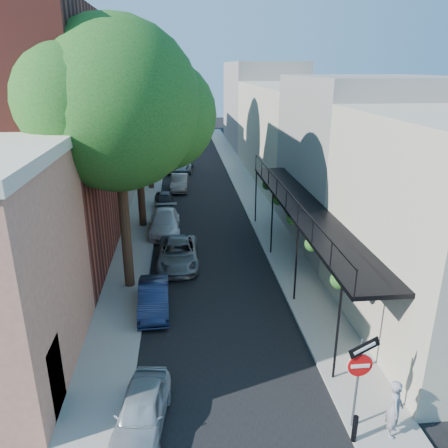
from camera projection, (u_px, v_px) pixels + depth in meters
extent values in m
cube|color=black|center=(196.00, 179.00, 38.93)|extent=(6.00, 64.00, 0.01)
cube|color=gray|center=(151.00, 180.00, 38.54)|extent=(2.00, 64.00, 0.12)
cube|color=gray|center=(241.00, 177.00, 39.28)|extent=(2.00, 64.00, 0.12)
cube|color=beige|center=(55.00, 377.00, 12.32)|extent=(0.10, 1.20, 2.20)
cube|color=gray|center=(101.00, 99.00, 20.77)|extent=(0.06, 7.00, 4.00)
cube|color=gray|center=(78.00, 137.00, 32.82)|extent=(8.00, 12.00, 9.00)
cube|color=#B5A995|center=(106.00, 112.00, 45.76)|extent=(8.00, 16.00, 10.00)
cube|color=tan|center=(123.00, 109.00, 59.20)|extent=(8.00, 12.00, 8.00)
cube|color=gray|center=(367.00, 161.00, 24.20)|extent=(8.00, 10.00, 9.00)
cube|color=#B5A995|center=(298.00, 132.00, 38.41)|extent=(8.00, 20.00, 8.00)
cube|color=gray|center=(261.00, 104.00, 54.91)|extent=(8.00, 16.00, 10.00)
cube|color=black|center=(307.00, 209.00, 19.41)|extent=(2.00, 16.00, 0.15)
cube|color=black|center=(287.00, 190.00, 19.03)|extent=(0.05, 16.00, 0.05)
cylinder|color=black|center=(338.00, 332.00, 13.35)|extent=(0.08, 0.08, 3.40)
cylinder|color=black|center=(256.00, 196.00, 27.39)|extent=(0.08, 0.08, 3.40)
sphere|color=#154814|center=(339.00, 280.00, 13.89)|extent=(0.60, 0.60, 0.60)
sphere|color=#154814|center=(293.00, 219.00, 19.51)|extent=(0.60, 0.60, 0.60)
sphere|color=#154814|center=(267.00, 185.00, 25.13)|extent=(0.60, 0.60, 0.60)
cylinder|color=#595B60|center=(357.00, 386.00, 11.59)|extent=(0.07, 0.07, 2.90)
cylinder|color=red|center=(360.00, 365.00, 11.31)|extent=(0.66, 0.04, 0.66)
cube|color=white|center=(360.00, 366.00, 11.28)|extent=(0.50, 0.02, 0.10)
cylinder|color=white|center=(360.00, 365.00, 11.33)|extent=(0.70, 0.02, 0.70)
cube|color=black|center=(364.00, 348.00, 11.12)|extent=(0.89, 0.15, 0.58)
cube|color=white|center=(365.00, 348.00, 11.09)|extent=(0.60, 0.10, 0.31)
cylinder|color=black|center=(355.00, 429.00, 11.42)|extent=(0.14, 0.14, 0.80)
cylinder|color=#322014|center=(124.00, 214.00, 18.67)|extent=(0.44, 0.44, 7.00)
sphere|color=#154814|center=(115.00, 105.00, 17.14)|extent=(6.80, 6.80, 6.80)
sphere|color=#154814|center=(161.00, 115.00, 18.42)|extent=(4.76, 4.76, 4.76)
cylinder|color=#322014|center=(140.00, 178.00, 26.28)|extent=(0.44, 0.44, 6.30)
sphere|color=#154814|center=(135.00, 109.00, 24.90)|extent=(6.00, 6.00, 6.00)
sphere|color=#154814|center=(163.00, 116.00, 26.05)|extent=(4.20, 4.20, 4.20)
cylinder|color=#322014|center=(149.00, 144.00, 34.52)|extent=(0.44, 0.44, 7.35)
sphere|color=#154814|center=(145.00, 81.00, 32.92)|extent=(7.00, 7.00, 7.00)
sphere|color=#154814|center=(169.00, 88.00, 34.23)|extent=(4.90, 4.90, 4.90)
imported|color=#949EA4|center=(142.00, 411.00, 11.97)|extent=(1.72, 3.40, 1.11)
imported|color=#121C39|center=(154.00, 298.00, 17.77)|extent=(1.33, 3.50, 1.14)
imported|color=slate|center=(178.00, 253.00, 21.94)|extent=(2.04, 4.35, 1.20)
imported|color=silver|center=(165.00, 222.00, 26.20)|extent=(1.82, 4.39, 1.27)
imported|color=black|center=(164.00, 201.00, 30.71)|extent=(1.55, 3.41, 1.13)
imported|color=#6B615B|center=(179.00, 183.00, 35.30)|extent=(1.50, 3.82, 1.24)
imported|color=gray|center=(180.00, 164.00, 41.73)|extent=(2.74, 5.17, 1.38)
imported|color=gray|center=(395.00, 408.00, 11.50)|extent=(0.62, 0.73, 1.69)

